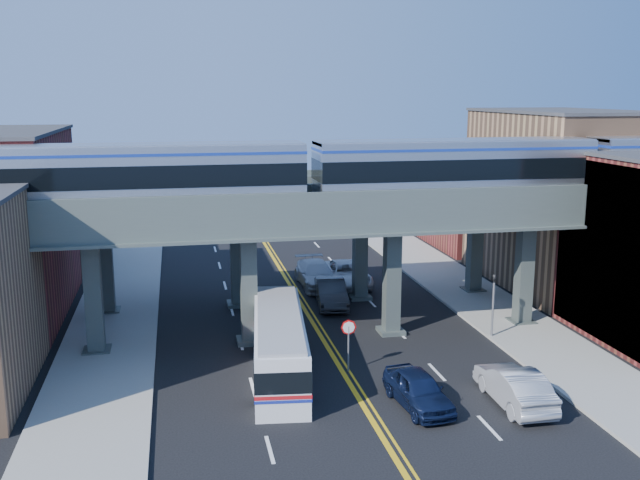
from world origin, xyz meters
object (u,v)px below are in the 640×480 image
(traffic_signal, at_px, (493,298))
(transit_bus, at_px, (279,345))
(transit_train, at_px, (454,168))
(car_lane_c, at_px, (347,274))
(car_lane_b, at_px, (331,293))
(stop_sign, at_px, (349,337))
(car_parked_curb, at_px, (514,386))
(car_lane_a, at_px, (418,390))
(car_lane_d, at_px, (316,274))

(traffic_signal, bearing_deg, transit_bus, -168.15)
(transit_train, relative_size, traffic_signal, 11.68)
(transit_train, relative_size, car_lane_c, 7.95)
(car_lane_b, relative_size, car_lane_c, 0.85)
(transit_train, relative_size, transit_bus, 4.35)
(stop_sign, xyz_separation_m, car_parked_curb, (6.20, -5.08, -0.92))
(traffic_signal, distance_m, car_lane_b, 10.85)
(car_lane_c, xyz_separation_m, car_parked_curb, (2.55, -20.39, 0.00))
(transit_train, xyz_separation_m, car_lane_a, (-5.12, -9.47, -8.52))
(car_lane_d, relative_size, car_parked_curb, 1.16)
(transit_bus, relative_size, car_lane_d, 1.86)
(stop_sign, bearing_deg, car_lane_d, 84.49)
(transit_train, height_order, stop_sign, transit_train)
(transit_train, xyz_separation_m, traffic_signal, (1.76, -2.00, -6.99))
(transit_train, relative_size, car_lane_b, 9.40)
(car_lane_d, bearing_deg, car_lane_c, -7.10)
(stop_sign, height_order, car_lane_d, stop_sign)
(transit_train, xyz_separation_m, transit_bus, (-10.48, -4.57, -7.86))
(car_lane_d, distance_m, car_parked_curb, 21.16)
(traffic_signal, height_order, car_lane_c, traffic_signal)
(car_lane_b, xyz_separation_m, car_parked_curb, (4.70, -15.88, -0.00))
(car_lane_a, height_order, car_parked_curb, car_parked_curb)
(car_lane_b, bearing_deg, traffic_signal, -40.35)
(stop_sign, bearing_deg, traffic_signal, 18.63)
(transit_bus, height_order, car_lane_c, transit_bus)
(traffic_signal, height_order, car_lane_b, traffic_signal)
(transit_bus, relative_size, car_lane_c, 1.83)
(car_lane_b, distance_m, car_lane_d, 4.74)
(stop_sign, xyz_separation_m, traffic_signal, (8.90, 3.00, 0.54))
(car_parked_curb, bearing_deg, car_lane_b, -72.43)
(car_lane_b, bearing_deg, transit_bus, -108.83)
(transit_bus, xyz_separation_m, car_parked_curb, (9.53, -5.51, -0.59))
(traffic_signal, xyz_separation_m, car_parked_curb, (-2.70, -8.08, -1.46))
(car_lane_c, distance_m, car_lane_d, 2.16)
(transit_train, distance_m, traffic_signal, 7.48)
(car_lane_b, bearing_deg, car_lane_c, 70.66)
(car_lane_c, bearing_deg, car_lane_a, -92.68)
(transit_train, relative_size, stop_sign, 18.21)
(car_lane_b, distance_m, car_parked_curb, 16.57)
(transit_train, height_order, traffic_signal, transit_train)
(traffic_signal, height_order, car_lane_a, traffic_signal)
(transit_train, xyz_separation_m, car_lane_d, (-5.64, 10.55, -8.43))
(car_lane_a, distance_m, car_lane_d, 20.02)
(car_lane_a, distance_m, car_parked_curb, 4.23)
(stop_sign, height_order, car_lane_b, stop_sign)
(stop_sign, xyz_separation_m, transit_bus, (-3.33, 0.43, -0.33))
(transit_bus, distance_m, car_lane_c, 16.44)
(stop_sign, distance_m, transit_bus, 3.38)
(car_lane_a, bearing_deg, car_parked_curb, -14.29)
(car_lane_b, bearing_deg, car_parked_curb, -67.35)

